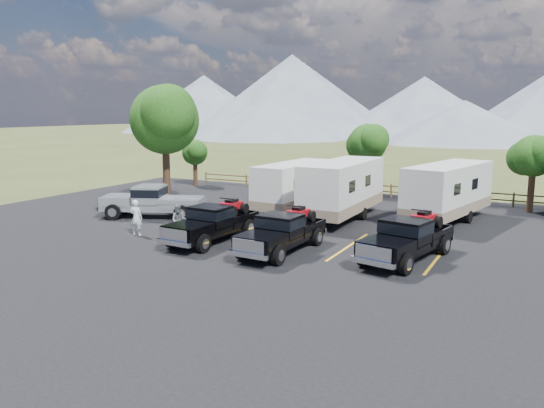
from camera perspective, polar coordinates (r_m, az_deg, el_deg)
The scene contains 18 objects.
ground at distance 21.93m, azimuth -0.31°, elevation -6.42°, with size 320.00×320.00×0.00m, color #3E4B20.
asphalt_lot at distance 24.51m, azimuth 3.01°, elevation -4.60°, with size 44.00×34.00×0.04m, color black.
stall_lines at distance 25.39m, azimuth 3.96°, elevation -4.04°, with size 12.12×5.50×0.01m.
tree_big_nw at distance 35.56m, azimuth -11.50°, elevation 8.88°, with size 5.54×5.18×7.84m.
tree_ne_a at distance 35.67m, azimuth 26.31°, elevation 4.64°, with size 3.11×2.92×4.76m.
tree_north at distance 39.48m, azimuth 10.22°, elevation 6.46°, with size 3.46×3.24×5.25m.
tree_nw_small at distance 44.14m, azimuth -8.32°, elevation 5.51°, with size 2.59×2.43×3.85m.
rail_fence at distance 38.29m, azimuth 15.58°, elevation 1.28°, with size 36.12×0.12×1.00m.
mountain_range at distance 125.76m, azimuth 20.12°, elevation 10.25°, with size 209.00×71.00×20.00m.
rig_left at distance 25.41m, azimuth -6.33°, elevation -1.93°, with size 2.22×5.82×1.92m.
rig_center at distance 23.39m, azimuth 1.16°, elevation -2.95°, with size 2.18×5.75×1.90m.
rig_right at distance 22.84m, azimuth 14.38°, elevation -3.52°, with size 3.01×6.12×1.96m.
trailer_left at distance 32.62m, azimuth 2.44°, elevation 1.94°, with size 2.59×8.63×2.99m.
trailer_center at distance 30.47m, azimuth 7.61°, elevation 1.60°, with size 2.56×9.52×3.32m.
trailer_right at distance 31.18m, azimuth 18.42°, elevation 1.27°, with size 3.90×9.30×3.22m.
pickup_silver at distance 31.60m, azimuth -12.71°, elevation 0.34°, with size 6.50×4.21×1.86m.
person_a at distance 27.24m, azimuth -14.40°, elevation -1.43°, with size 0.66×0.43×1.80m, color silver.
person_b at distance 26.61m, azimuth -9.98°, elevation -1.76°, with size 0.77×0.60×1.59m, color slate.
Camera 1 is at (9.91, -18.54, 6.24)m, focal length 35.00 mm.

